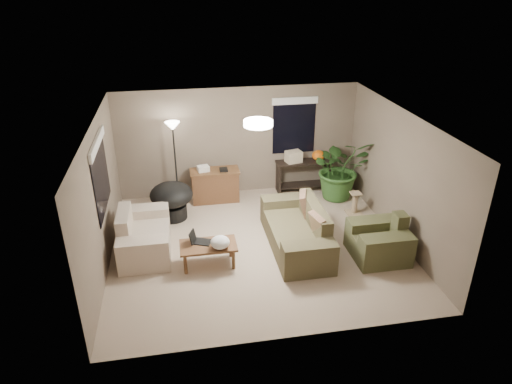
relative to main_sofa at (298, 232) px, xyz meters
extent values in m
plane|color=tan|center=(-0.75, 0.12, -0.29)|extent=(5.50, 5.50, 0.00)
plane|color=white|center=(-0.75, 0.12, 2.21)|extent=(5.50, 5.50, 0.00)
plane|color=#736555|center=(-0.75, 2.62, 0.96)|extent=(5.50, 0.00, 5.50)
plane|color=#736555|center=(-0.75, -2.38, 0.96)|extent=(5.50, 0.00, 5.50)
plane|color=#736555|center=(-3.50, 0.12, 0.96)|extent=(0.00, 5.00, 5.00)
plane|color=#736555|center=(2.00, 0.12, 0.96)|extent=(0.00, 5.00, 5.00)
cube|color=brown|center=(-0.04, 0.00, -0.08)|extent=(0.95, 1.48, 0.42)
cube|color=brown|center=(0.32, 0.00, 0.34)|extent=(0.22, 1.48, 0.43)
cube|color=brown|center=(-0.04, -0.92, 0.01)|extent=(0.95, 0.36, 0.60)
cube|color=brown|center=(-0.04, 0.92, 0.01)|extent=(0.95, 0.36, 0.60)
cube|color=#8C7251|center=(0.26, -0.45, 0.36)|extent=(0.32, 0.49, 0.47)
cube|color=#8C7251|center=(0.26, 0.45, 0.36)|extent=(0.35, 0.50, 0.47)
cube|color=beige|center=(-2.85, 0.34, -0.08)|extent=(0.90, 0.88, 0.42)
cube|color=beige|center=(-3.19, 0.34, 0.34)|extent=(0.22, 0.88, 0.43)
cube|color=beige|center=(-2.85, -0.28, 0.01)|extent=(0.90, 0.36, 0.60)
cube|color=beige|center=(-2.85, 0.96, 0.01)|extent=(0.90, 0.36, 0.60)
cube|color=#484A2C|center=(1.36, -0.61, -0.08)|extent=(0.95, 0.28, 0.42)
cube|color=#4C4D2E|center=(1.73, -0.61, 0.34)|extent=(0.22, 0.28, 0.43)
cube|color=#4D4E2F|center=(1.36, -0.93, 0.01)|extent=(0.95, 0.36, 0.60)
cube|color=#505131|center=(1.36, -0.29, 0.01)|extent=(0.95, 0.36, 0.60)
cube|color=brown|center=(-1.73, -0.34, 0.11)|extent=(1.00, 0.55, 0.04)
cylinder|color=brown|center=(-2.15, -0.54, -0.10)|extent=(0.06, 0.06, 0.38)
cylinder|color=brown|center=(-1.31, -0.54, -0.10)|extent=(0.06, 0.06, 0.38)
cylinder|color=brown|center=(-2.15, -0.14, -0.10)|extent=(0.06, 0.06, 0.38)
cylinder|color=brown|center=(-1.31, -0.14, -0.10)|extent=(0.06, 0.06, 0.38)
cube|color=black|center=(-1.83, -0.24, 0.13)|extent=(0.39, 0.34, 0.02)
cube|color=black|center=(-1.99, -0.24, 0.25)|extent=(0.15, 0.24, 0.22)
ellipsoid|color=white|center=(-1.53, -0.49, 0.24)|extent=(0.38, 0.36, 0.23)
cube|color=brown|center=(-1.36, 2.21, 0.06)|extent=(1.05, 0.45, 0.71)
cube|color=brown|center=(-1.36, 2.21, 0.44)|extent=(1.10, 0.50, 0.04)
cube|color=silver|center=(-1.61, 2.21, 0.52)|extent=(0.29, 0.25, 0.12)
cube|color=black|center=(-1.16, 2.16, 0.48)|extent=(0.19, 0.23, 0.04)
cube|color=black|center=(0.76, 2.38, 0.44)|extent=(1.30, 0.40, 0.04)
cube|color=black|center=(0.16, 2.38, 0.06)|extent=(0.05, 0.38, 0.71)
cube|color=black|center=(1.36, 2.38, 0.06)|extent=(0.05, 0.38, 0.71)
cube|color=black|center=(0.76, 2.38, -0.14)|extent=(1.25, 0.36, 0.03)
ellipsoid|color=orange|center=(1.11, 2.38, 0.58)|extent=(0.36, 0.36, 0.24)
cube|color=beige|center=(0.51, 2.38, 0.59)|extent=(0.40, 0.34, 0.26)
cylinder|color=black|center=(-2.34, 1.53, -0.14)|extent=(0.60, 0.60, 0.30)
ellipsoid|color=black|center=(-2.34, 1.53, 0.26)|extent=(1.18, 1.18, 0.50)
cylinder|color=black|center=(-2.21, 2.22, -0.28)|extent=(0.28, 0.28, 0.02)
cylinder|color=black|center=(-2.21, 2.22, 0.61)|extent=(0.04, 0.04, 1.78)
cone|color=white|center=(-2.21, 2.22, 1.53)|extent=(0.32, 0.32, 0.18)
cylinder|color=white|center=(-0.75, 0.12, 2.15)|extent=(0.50, 0.50, 0.10)
imported|color=#2D5923|center=(1.48, 1.88, 0.27)|extent=(1.31, 1.46, 1.14)
cube|color=tan|center=(1.55, 1.04, -0.28)|extent=(0.32, 0.32, 0.03)
cylinder|color=tan|center=(1.55, 1.04, -0.04)|extent=(0.12, 0.12, 0.44)
cube|color=tan|center=(1.55, 1.04, 0.19)|extent=(0.22, 0.22, 0.03)
cube|color=black|center=(-3.48, 0.42, 1.26)|extent=(0.01, 1.50, 1.30)
cube|color=white|center=(-3.46, 0.42, 1.86)|extent=(0.05, 1.56, 0.16)
cube|color=black|center=(0.55, 2.61, 1.26)|extent=(1.00, 0.01, 1.30)
cube|color=white|center=(0.55, 2.59, 1.86)|extent=(1.06, 0.05, 0.16)
camera|label=1|loc=(-2.09, -7.22, 4.44)|focal=32.00mm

